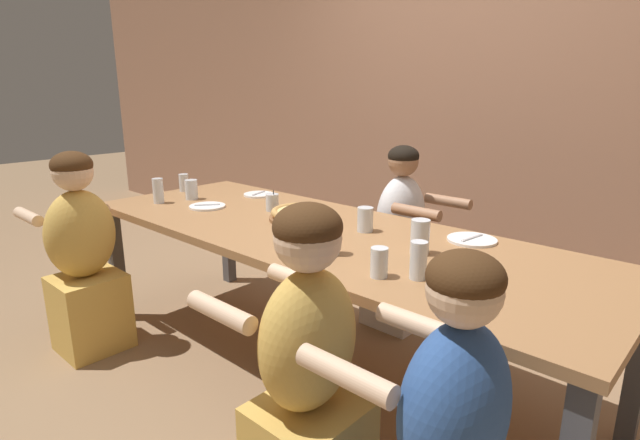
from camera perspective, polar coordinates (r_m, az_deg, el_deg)
ground_plane at (r=2.70m, az=0.00°, el=-16.41°), size 18.00×18.00×0.00m
restaurant_back_panel at (r=3.60m, az=17.72°, el=17.45°), size 10.00×0.06×3.20m
dining_table at (r=2.42m, az=0.00°, el=-2.59°), size 2.72×0.96×0.74m
pizza_board_main at (r=2.57m, az=-2.05°, el=0.70°), size 0.34×0.34×0.06m
empty_plate_a at (r=2.33m, az=16.97°, el=-2.17°), size 0.22×0.22×0.02m
empty_plate_b at (r=3.17m, az=-7.02°, el=2.91°), size 0.19×0.19×0.02m
empty_plate_c at (r=2.91m, az=-12.75°, el=1.54°), size 0.20×0.20×0.02m
cocktail_glass_blue at (r=2.77m, az=-5.47°, el=1.92°), size 0.07×0.07×0.12m
drinking_glass_a at (r=2.37m, az=5.19°, el=-0.13°), size 0.08×0.08×0.12m
drinking_glass_b at (r=3.39m, az=-15.29°, el=4.14°), size 0.06×0.06×0.11m
drinking_glass_c at (r=3.13m, az=-14.48°, el=3.39°), size 0.08×0.08×0.12m
drinking_glass_d at (r=1.82m, az=11.17°, el=-4.81°), size 0.06×0.06×0.14m
drinking_glass_e at (r=1.82m, az=6.78°, el=-4.83°), size 0.06×0.06×0.11m
drinking_glass_f at (r=2.04m, az=1.26°, el=-2.24°), size 0.07×0.07×0.14m
drinking_glass_g at (r=2.33m, az=-1.89°, el=-0.46°), size 0.08×0.08×0.11m
drinking_glass_h at (r=2.01m, az=-2.15°, el=-2.51°), size 0.07×0.07×0.13m
drinking_glass_i at (r=3.08m, az=-18.00°, el=3.01°), size 0.06×0.06×0.15m
drinking_glass_j at (r=2.09m, az=11.34°, el=-2.14°), size 0.08×0.08×0.14m
diner_far_center at (r=3.00m, az=9.12°, el=-2.99°), size 0.51×0.40×1.09m
diner_near_midright at (r=1.66m, az=-1.41°, el=-18.08°), size 0.51×0.40×1.09m
diner_near_left at (r=2.95m, az=-25.38°, el=-4.30°), size 0.51×0.40×1.09m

